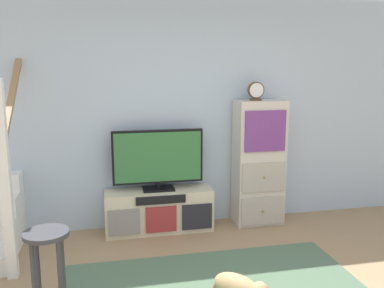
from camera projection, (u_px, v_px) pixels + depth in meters
name	position (u px, v px, depth m)	size (l,w,h in m)	color
back_wall	(180.00, 113.00, 4.85)	(6.40, 0.12, 2.70)	#A8BCD1
media_console	(159.00, 211.00, 4.73)	(1.24, 0.38, 0.49)	beige
television	(158.00, 158.00, 4.64)	(1.04, 0.22, 0.70)	black
side_cabinet	(259.00, 163.00, 4.90)	(0.58, 0.38, 1.51)	beige
desk_clock	(256.00, 91.00, 4.71)	(0.19, 0.08, 0.22)	#4C3823
bar_stool_near	(47.00, 253.00, 3.07)	(0.34, 0.34, 0.68)	#333338
dog	(240.00, 288.00, 3.32)	(0.43, 0.47, 0.23)	tan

